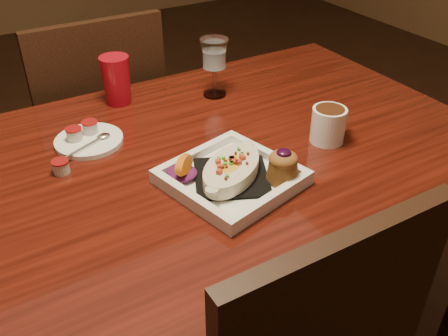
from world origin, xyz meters
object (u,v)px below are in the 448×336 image
table (180,199)px  goblet (214,57)px  coffee_mug (329,123)px  red_tumbler (116,80)px  saucer (87,139)px  chair_far (99,136)px  plate (238,173)px

table → goblet: 0.42m
coffee_mug → red_tumbler: (-0.35, 0.44, 0.02)m
table → goblet: bearing=47.3°
table → saucer: size_ratio=9.45×
red_tumbler → saucer: bearing=-130.3°
chair_far → plate: (0.07, -0.76, 0.27)m
table → coffee_mug: bearing=-14.0°
table → chair_far: (-0.00, 0.63, -0.15)m
table → coffee_mug: size_ratio=13.35×
plate → saucer: bearing=110.6°
goblet → saucer: (-0.39, -0.07, -0.10)m
plate → saucer: plate is taller
table → chair_far: 0.65m
plate → goblet: bearing=53.0°
plate → goblet: goblet is taller
plate → saucer: size_ratio=1.83×
goblet → plate: bearing=-113.4°
table → chair_far: size_ratio=1.61×
red_tumbler → plate: bearing=-81.0°
coffee_mug → saucer: bearing=139.9°
saucer → chair_far: bearing=72.2°
goblet → table: bearing=-132.7°
table → goblet: size_ratio=9.40×
table → plate: plate is taller
plate → coffee_mug: same height
table → saucer: (-0.14, 0.19, 0.11)m
chair_far → saucer: chair_far is taller
coffee_mug → goblet: bearing=96.1°
table → plate: size_ratio=5.16×
coffee_mug → goblet: goblet is taller
table → red_tumbler: size_ratio=11.60×
plate → coffee_mug: (0.28, 0.04, 0.02)m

